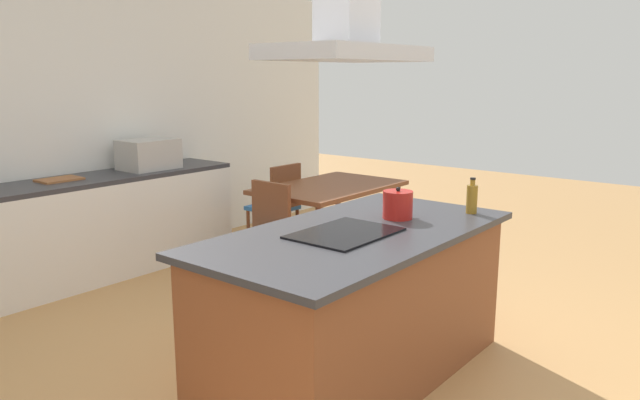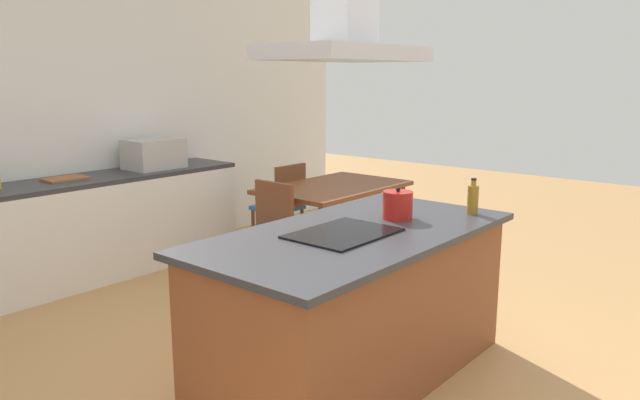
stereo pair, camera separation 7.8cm
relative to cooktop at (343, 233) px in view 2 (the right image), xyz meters
name	(u,v)px [view 2 (the right image)]	position (x,y,z in m)	size (l,w,h in m)	color
ground	(196,313)	(0.12, 1.50, -0.91)	(16.00, 16.00, 0.00)	tan
wall_back	(66,123)	(0.12, 3.25, 0.44)	(7.20, 0.10, 2.70)	white
kitchen_island	(355,303)	(0.12, 0.00, -0.45)	(2.03, 1.04, 0.90)	brown
cooktop	(343,233)	(0.00, 0.00, 0.00)	(0.60, 0.44, 0.01)	black
tea_kettle	(398,205)	(0.52, -0.03, 0.08)	(0.24, 0.19, 0.20)	#B21E19
olive_oil_bottle	(473,199)	(0.93, -0.32, 0.09)	(0.07, 0.07, 0.23)	olive
back_counter	(101,226)	(0.16, 2.88, -0.46)	(2.69, 0.62, 0.90)	silver
countertop_microwave	(154,154)	(0.76, 2.88, 0.13)	(0.50, 0.38, 0.28)	#B2AFAA
cutting_board	(65,179)	(-0.11, 2.93, 0.00)	(0.34, 0.24, 0.02)	#995B33
dining_table	(334,194)	(1.81, 1.52, -0.24)	(1.40, 0.90, 0.75)	brown
chair_facing_back_wall	(283,201)	(1.81, 2.19, -0.40)	(0.42, 0.42, 0.89)	#2D6BB7
chair_at_left_end	(266,228)	(0.89, 1.52, -0.40)	(0.42, 0.42, 0.89)	#2D6BB7
range_hood	(345,11)	(0.00, 0.00, 1.20)	(0.90, 0.55, 0.78)	#ADADB2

